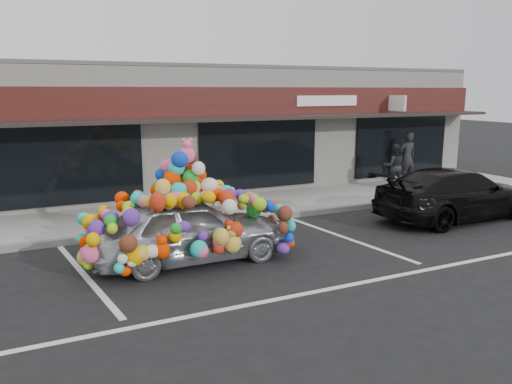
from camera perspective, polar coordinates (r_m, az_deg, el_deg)
name	(u,v)px	position (r m, az deg, el deg)	size (l,w,h in m)	color
ground	(243,257)	(10.79, -1.50, -7.39)	(90.00, 90.00, 0.00)	black
shop_building	(148,129)	(18.31, -12.28, 7.10)	(24.00, 7.20, 4.31)	white
sidewalk	(187,213)	(14.38, -7.92, -2.35)	(26.00, 3.00, 0.15)	gray
kerb	(204,225)	(12.99, -5.94, -3.80)	(26.00, 0.18, 0.16)	slate
parking_stripe_left	(86,276)	(10.21, -18.88, -9.12)	(0.12, 4.40, 0.01)	silver
parking_stripe_mid	(346,238)	(12.28, 10.22, -5.18)	(0.12, 4.40, 0.01)	silver
parking_stripe_right	(502,215)	(15.94, 26.31, -2.34)	(0.12, 4.40, 0.01)	silver
lane_line	(388,278)	(9.94, 14.81, -9.43)	(14.00, 0.12, 0.01)	silver
toy_car	(189,221)	(10.37, -7.65, -3.35)	(2.93, 4.30, 2.51)	#ABB2B6
black_sedan	(456,194)	(14.77, 21.93, -0.19)	(4.88, 1.98, 1.42)	black
pedestrian_a	(407,157)	(19.32, 16.88, 3.83)	(0.67, 0.44, 1.85)	black
pedestrian_b	(394,166)	(18.01, 15.46, 2.90)	(0.75, 0.58, 1.54)	black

